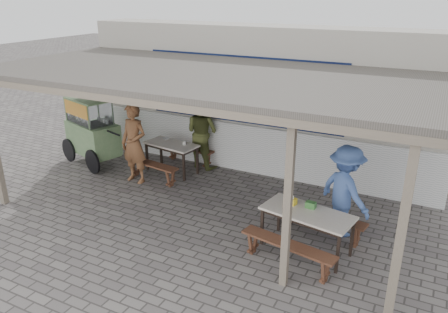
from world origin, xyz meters
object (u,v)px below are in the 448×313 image
at_px(donation_box, 311,205).
at_px(patron_wall_side, 202,132).
at_px(patron_right_table, 345,191).
at_px(condiment_bowl, 166,139).
at_px(bench_right_wall, 322,218).
at_px(bench_left_wall, 190,151).
at_px(vendor_cart, 91,129).
at_px(bench_left_street, 152,168).
at_px(bench_right_street, 288,249).
at_px(tissue_box, 293,202).
at_px(table_left, 171,147).
at_px(condiment_jar, 184,143).
at_px(table_right, 307,216).
at_px(patron_street_side, 134,144).

bearing_deg(donation_box, patron_wall_side, 145.59).
xyz_separation_m(patron_right_table, condiment_bowl, (-4.73, 1.25, -0.10)).
bearing_deg(bench_right_wall, donation_box, -93.06).
height_order(bench_left_wall, vendor_cart, vendor_cart).
xyz_separation_m(bench_left_street, patron_right_table, (4.55, -0.38, 0.53)).
bearing_deg(bench_right_street, tissue_box, 114.70).
bearing_deg(bench_left_wall, table_left, -90.00).
bearing_deg(bench_right_wall, condiment_bowl, 171.76).
relative_size(patron_wall_side, condiment_jar, 19.74).
height_order(bench_left_wall, tissue_box, tissue_box).
bearing_deg(bench_left_street, patron_right_table, 3.20).
bearing_deg(table_left, patron_right_table, -5.47).
bearing_deg(bench_left_street, condiment_jar, 68.51).
xyz_separation_m(donation_box, condiment_jar, (-3.69, 1.82, -0.01)).
bearing_deg(tissue_box, table_right, -24.73).
height_order(bench_left_street, condiment_jar, condiment_jar).
distance_m(table_right, patron_street_side, 4.60).
bearing_deg(bench_right_street, vendor_cart, 170.88).
height_order(patron_street_side, patron_wall_side, patron_street_side).
bearing_deg(patron_right_table, bench_left_street, 29.41).
height_order(bench_left_wall, patron_street_side, patron_street_side).
bearing_deg(table_left, condiment_jar, 20.33).
bearing_deg(vendor_cart, condiment_bowl, 34.79).
relative_size(bench_right_wall, condiment_bowl, 9.74).
bearing_deg(bench_right_street, table_right, 90.00).
height_order(table_right, condiment_jar, condiment_jar).
bearing_deg(condiment_jar, patron_right_table, -15.41).
distance_m(bench_left_wall, patron_wall_side, 0.71).
bearing_deg(bench_left_wall, patron_street_side, -101.51).
bearing_deg(bench_left_wall, patron_wall_side, 6.20).
height_order(bench_left_street, vendor_cart, vendor_cart).
xyz_separation_m(table_right, patron_street_side, (-4.47, 1.05, 0.27)).
bearing_deg(condiment_jar, bench_right_street, -36.09).
bearing_deg(vendor_cart, condiment_jar, 28.09).
bearing_deg(table_right, patron_street_side, 176.95).
distance_m(patron_right_table, tissue_box, 1.02).
bearing_deg(condiment_bowl, condiment_jar, -10.82).
bearing_deg(patron_wall_side, table_left, 65.28).
relative_size(bench_left_wall, bench_right_wall, 0.87).
height_order(bench_right_wall, patron_wall_side, patron_wall_side).
bearing_deg(vendor_cart, table_left, 27.87).
xyz_separation_m(table_right, bench_right_wall, (0.11, 0.63, -0.33)).
relative_size(table_left, bench_left_street, 0.97).
bearing_deg(condiment_jar, table_right, -28.21).
bearing_deg(donation_box, table_right, -91.15).
distance_m(bench_left_wall, bench_right_street, 4.99).
distance_m(bench_right_wall, condiment_bowl, 4.67).
bearing_deg(patron_right_table, table_left, 20.73).
bearing_deg(bench_right_street, patron_right_table, 79.84).
distance_m(patron_right_table, donation_box, 0.81).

